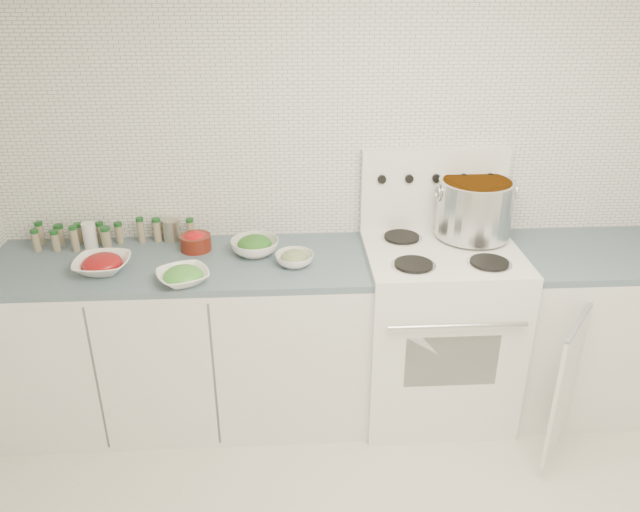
# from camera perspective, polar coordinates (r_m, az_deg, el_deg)

# --- Properties ---
(room_walls) EXTENTS (3.54, 3.04, 2.52)m
(room_walls) POSITION_cam_1_polar(r_m,az_deg,el_deg) (1.73, 6.49, 2.57)
(room_walls) COLOR white
(room_walls) RESTS_ON ground
(counter_left) EXTENTS (1.85, 0.62, 0.90)m
(counter_left) POSITION_cam_1_polar(r_m,az_deg,el_deg) (3.33, -12.17, -7.49)
(counter_left) COLOR white
(counter_left) RESTS_ON ground
(stove) EXTENTS (0.76, 0.70, 1.36)m
(stove) POSITION_cam_1_polar(r_m,az_deg,el_deg) (3.34, 10.55, -6.22)
(stove) COLOR white
(stove) RESTS_ON ground
(counter_right) EXTENTS (0.89, 0.94, 0.90)m
(counter_right) POSITION_cam_1_polar(r_m,az_deg,el_deg) (3.64, 23.24, -6.07)
(counter_right) COLOR white
(counter_right) RESTS_ON ground
(stock_pot) EXTENTS (0.40, 0.38, 0.29)m
(stock_pot) POSITION_cam_1_polar(r_m,az_deg,el_deg) (3.25, 13.95, 4.45)
(stock_pot) COLOR silver
(stock_pot) RESTS_ON stove
(bowl_tomato) EXTENTS (0.26, 0.26, 0.09)m
(bowl_tomato) POSITION_cam_1_polar(r_m,az_deg,el_deg) (3.10, -19.29, -0.68)
(bowl_tomato) COLOR white
(bowl_tomato) RESTS_ON counter_left
(bowl_snowpea) EXTENTS (0.30, 0.30, 0.08)m
(bowl_snowpea) POSITION_cam_1_polar(r_m,az_deg,el_deg) (2.89, -12.42, -1.79)
(bowl_snowpea) COLOR white
(bowl_snowpea) RESTS_ON counter_left
(bowl_broccoli) EXTENTS (0.25, 0.25, 0.10)m
(bowl_broccoli) POSITION_cam_1_polar(r_m,az_deg,el_deg) (3.11, -5.98, 0.96)
(bowl_broccoli) COLOR white
(bowl_broccoli) RESTS_ON counter_left
(bowl_zucchini) EXTENTS (0.18, 0.18, 0.07)m
(bowl_zucchini) POSITION_cam_1_polar(r_m,az_deg,el_deg) (2.99, -2.35, -0.21)
(bowl_zucchini) COLOR white
(bowl_zucchini) RESTS_ON counter_left
(bowl_pepper) EXTENTS (0.16, 0.16, 0.10)m
(bowl_pepper) POSITION_cam_1_polar(r_m,az_deg,el_deg) (3.20, -11.31, 1.35)
(bowl_pepper) COLOR #5A1A0F
(bowl_pepper) RESTS_ON counter_left
(salt_canister) EXTENTS (0.07, 0.07, 0.13)m
(salt_canister) POSITION_cam_1_polar(r_m,az_deg,el_deg) (3.36, -20.30, 1.75)
(salt_canister) COLOR white
(salt_canister) RESTS_ON counter_left
(tin_can) EXTENTS (0.09, 0.09, 0.11)m
(tin_can) POSITION_cam_1_polar(r_m,az_deg,el_deg) (3.33, -13.44, 2.31)
(tin_can) COLOR #9B9683
(tin_can) RESTS_ON counter_left
(spice_cluster) EXTENTS (0.81, 0.15, 0.14)m
(spice_cluster) POSITION_cam_1_polar(r_m,az_deg,el_deg) (3.38, -19.59, 1.88)
(spice_cluster) COLOR gray
(spice_cluster) RESTS_ON counter_left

